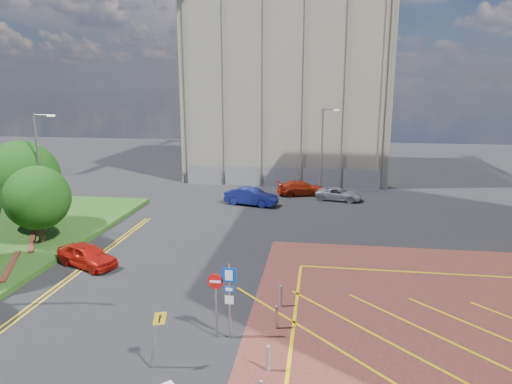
% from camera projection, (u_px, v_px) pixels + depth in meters
% --- Properties ---
extents(ground, '(140.00, 140.00, 0.00)m').
position_uv_depth(ground, '(212.00, 351.00, 17.61)').
color(ground, black).
rests_on(ground, ground).
extents(tree_c, '(4.00, 4.00, 4.90)m').
position_uv_depth(tree_c, '(37.00, 198.00, 28.40)').
color(tree_c, '#3D2B1C').
rests_on(tree_c, grass_bed).
extents(tree_d, '(5.00, 5.00, 6.08)m').
position_uv_depth(tree_d, '(23.00, 177.00, 31.55)').
color(tree_d, '#3D2B1C').
rests_on(tree_d, grass_bed).
extents(lamp_left_far, '(1.53, 0.16, 8.00)m').
position_uv_depth(lamp_left_far, '(40.00, 169.00, 30.12)').
color(lamp_left_far, '#9EA0A8').
rests_on(lamp_left_far, grass_bed).
extents(lamp_back, '(1.53, 0.16, 8.00)m').
position_uv_depth(lamp_back, '(323.00, 147.00, 43.06)').
color(lamp_back, '#9EA0A8').
rests_on(lamp_back, ground).
extents(sign_cluster, '(1.17, 0.12, 3.20)m').
position_uv_depth(sign_cluster, '(224.00, 293.00, 18.08)').
color(sign_cluster, '#9EA0A8').
rests_on(sign_cluster, ground).
extents(warning_sign, '(0.73, 0.41, 2.25)m').
position_uv_depth(warning_sign, '(157.00, 333.00, 16.19)').
color(warning_sign, '#9EA0A8').
rests_on(warning_sign, ground).
extents(bollard_row, '(0.14, 11.14, 0.90)m').
position_uv_depth(bollard_row, '(266.00, 371.00, 15.58)').
color(bollard_row, '#9EA0A8').
rests_on(bollard_row, forecourt).
extents(construction_building, '(21.20, 19.20, 22.00)m').
position_uv_depth(construction_building, '(290.00, 78.00, 53.70)').
color(construction_building, '#A39885').
rests_on(construction_building, ground).
extents(construction_fence, '(21.60, 0.06, 2.00)m').
position_uv_depth(construction_fence, '(291.00, 177.00, 46.18)').
color(construction_fence, gray).
rests_on(construction_fence, ground).
extents(car_red_left, '(4.16, 2.98, 1.31)m').
position_uv_depth(car_red_left, '(87.00, 255.00, 25.76)').
color(car_red_left, red).
rests_on(car_red_left, ground).
extents(car_blue_back, '(4.77, 2.62, 1.49)m').
position_uv_depth(car_blue_back, '(251.00, 196.00, 39.20)').
color(car_blue_back, navy).
rests_on(car_blue_back, ground).
extents(car_red_back, '(4.90, 3.03, 1.32)m').
position_uv_depth(car_red_back, '(301.00, 188.00, 42.82)').
color(car_red_back, '#B92B0F').
rests_on(car_red_back, ground).
extents(car_silver_back, '(4.31, 2.62, 1.12)m').
position_uv_depth(car_silver_back, '(339.00, 194.00, 40.86)').
color(car_silver_back, silver).
rests_on(car_silver_back, ground).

